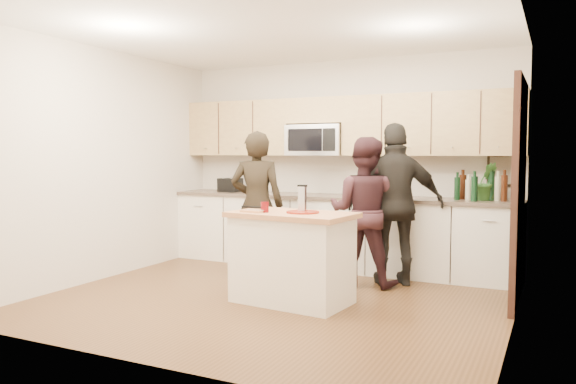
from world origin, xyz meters
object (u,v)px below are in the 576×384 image
at_px(toaster, 230,185).
at_px(woman_left, 257,205).
at_px(woman_center, 364,212).
at_px(woman_right, 396,204).
at_px(island, 292,257).

bearing_deg(toaster, woman_left, -44.55).
relative_size(woman_center, woman_right, 0.91).
xyz_separation_m(toaster, woman_left, (0.93, -0.92, -0.17)).
xyz_separation_m(island, woman_left, (-0.85, 0.82, 0.41)).
relative_size(island, woman_left, 0.73).
relative_size(island, toaster, 4.45).
relative_size(woman_left, woman_center, 1.05).
bearing_deg(woman_center, island, 65.31).
relative_size(toaster, woman_right, 0.16).
xyz_separation_m(island, woman_right, (0.72, 1.20, 0.45)).
xyz_separation_m(island, woman_center, (0.40, 1.02, 0.38)).
relative_size(toaster, woman_center, 0.17).
distance_m(woman_left, woman_center, 1.27).
relative_size(island, woman_right, 0.70).
height_order(island, woman_center, woman_center).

